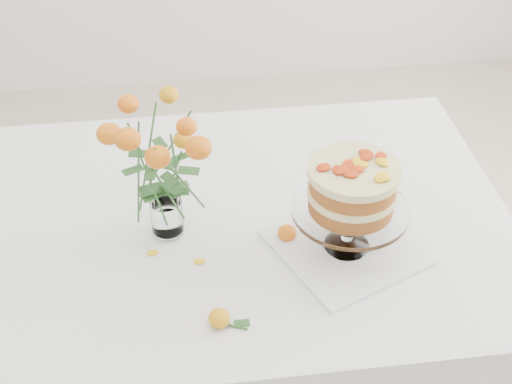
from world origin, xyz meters
TOP-DOWN VIEW (x-y plane):
  - table at (0.00, 0.00)m, footprint 1.43×0.93m
  - napkin at (0.30, -0.14)m, footprint 0.37×0.37m
  - cake_stand at (0.30, -0.14)m, footprint 0.25×0.25m
  - rose_vase at (-0.08, -0.03)m, footprint 0.26×0.26m
  - loose_rose_near at (0.01, -0.32)m, footprint 0.08×0.05m
  - loose_rose_far at (0.18, -0.09)m, footprint 0.08×0.04m
  - stray_petal_a at (-0.12, -0.10)m, footprint 0.03×0.02m
  - stray_petal_b at (-0.02, -0.14)m, footprint 0.03×0.02m

SIDE VIEW (x-z plane):
  - table at x=0.00m, z-range 0.30..1.05m
  - stray_petal_a at x=-0.12m, z-range 0.76..0.76m
  - stray_petal_b at x=-0.02m, z-range 0.76..0.76m
  - napkin at x=0.30m, z-range 0.76..0.77m
  - loose_rose_far at x=0.18m, z-range 0.76..0.79m
  - loose_rose_near at x=0.01m, z-range 0.76..0.79m
  - cake_stand at x=0.30m, z-range 0.80..1.03m
  - rose_vase at x=-0.08m, z-range 0.79..1.14m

